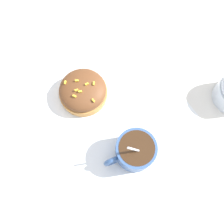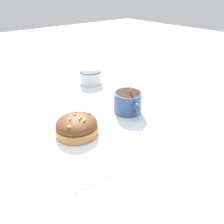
# 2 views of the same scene
# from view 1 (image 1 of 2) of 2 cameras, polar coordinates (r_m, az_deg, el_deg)

# --- Properties ---
(ground_plane) EXTENTS (3.00, 3.00, 0.00)m
(ground_plane) POSITION_cam_1_polar(r_m,az_deg,el_deg) (0.54, -0.75, -2.54)
(ground_plane) COLOR silver
(paper_napkin) EXTENTS (0.36, 0.37, 0.00)m
(paper_napkin) POSITION_cam_1_polar(r_m,az_deg,el_deg) (0.54, -0.75, -2.50)
(paper_napkin) COLOR white
(paper_napkin) RESTS_ON ground_plane
(coffee_cup) EXTENTS (0.08, 0.10, 0.10)m
(coffee_cup) POSITION_cam_1_polar(r_m,az_deg,el_deg) (0.50, 4.61, -8.73)
(coffee_cup) COLOR #335184
(coffee_cup) RESTS_ON paper_napkin
(frosted_pastry) EXTENTS (0.10, 0.10, 0.05)m
(frosted_pastry) POSITION_cam_1_polar(r_m,az_deg,el_deg) (0.55, -6.28, 4.61)
(frosted_pastry) COLOR #C18442
(frosted_pastry) RESTS_ON paper_napkin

